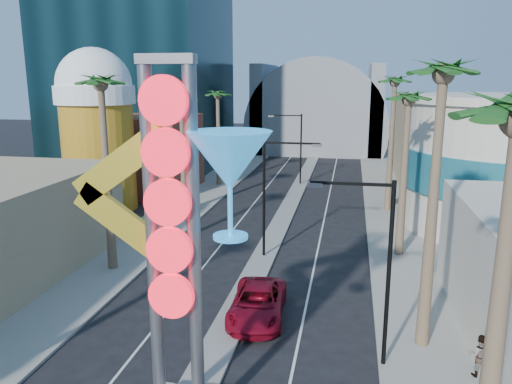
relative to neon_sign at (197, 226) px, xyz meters
name	(u,v)px	position (x,y,z in m)	size (l,w,h in m)	color
sidewalk_west	(196,199)	(-10.32, 32.04, -7.23)	(5.00, 100.00, 0.15)	gray
sidewalk_east	(392,208)	(8.68, 32.04, -7.23)	(5.00, 100.00, 0.15)	gray
median	(294,196)	(-0.82, 35.04, -7.23)	(1.60, 84.00, 0.15)	gray
brick_filler_west	(145,154)	(-16.82, 35.04, -3.31)	(10.00, 10.00, 8.00)	brown
filler_east	(445,140)	(15.18, 45.04, -2.31)	(10.00, 20.00, 10.00)	tan
beer_mug	(97,124)	(-17.82, 27.04, 0.54)	(7.00, 7.00, 14.50)	#AB7116
canopy	(318,125)	(-0.82, 69.04, -3.00)	(22.00, 16.00, 22.00)	slate
neon_sign	(197,226)	(0.00, 0.00, 0.00)	(6.53, 2.60, 12.55)	gray
streetlight_0	(272,187)	(-0.27, 17.04, -2.43)	(3.79, 0.25, 8.00)	black
streetlight_1	(296,142)	(-1.36, 41.04, -2.43)	(3.79, 0.25, 8.00)	black
streetlight_2	(378,257)	(5.91, 5.04, -2.47)	(3.45, 0.25, 8.00)	black
palm_1	(101,96)	(-9.82, 13.04, 3.52)	(2.40, 2.40, 12.70)	brown
palm_2	(181,106)	(-9.82, 27.04, 2.17)	(2.40, 2.40, 11.20)	brown
palm_3	(218,100)	(-9.82, 39.04, 2.17)	(2.40, 2.40, 11.20)	brown
palm_5	(442,93)	(8.18, 7.04, 3.96)	(2.40, 2.40, 13.20)	brown
palm_6	(408,109)	(8.18, 19.04, 2.62)	(2.40, 2.40, 11.70)	brown
palm_7	(394,90)	(8.18, 31.04, 3.52)	(2.40, 2.40, 12.70)	brown
red_pickup	(258,303)	(0.38, 8.37, -6.52)	(2.62, 5.68, 1.58)	maroon
pedestrian_b	(480,356)	(10.07, 4.83, -6.26)	(0.87, 0.68, 1.79)	gray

